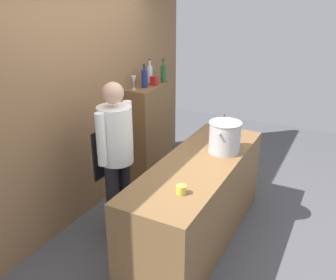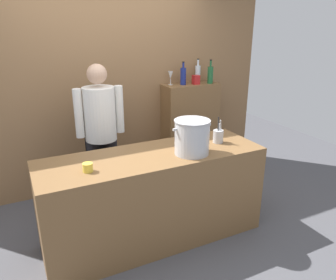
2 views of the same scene
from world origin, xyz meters
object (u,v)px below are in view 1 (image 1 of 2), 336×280
chef (116,150)px  wine_glass_short (134,80)px  spice_tin_red (154,81)px  utensil_crock (224,131)px  wine_bottle_green (163,74)px  wine_bottle_cobalt (144,79)px  wine_bottle_clear (150,74)px  butter_jar (181,190)px  stockpot_large (225,137)px

chef → wine_glass_short: bearing=-155.2°
spice_tin_red → utensil_crock: bearing=-109.5°
chef → wine_bottle_green: bearing=-167.1°
wine_bottle_cobalt → wine_bottle_green: bearing=-12.1°
wine_bottle_clear → wine_bottle_green: 0.18m
spice_tin_red → chef: bearing=-166.0°
butter_jar → utensil_crock: bearing=4.6°
wine_bottle_clear → spice_tin_red: size_ratio=2.65×
butter_jar → spice_tin_red: size_ratio=0.71×
wine_bottle_cobalt → wine_glass_short: (-0.15, 0.07, 0.00)m
wine_bottle_cobalt → chef: bearing=-162.1°
chef → spice_tin_red: (1.40, 0.35, 0.38)m
utensil_crock → wine_bottle_clear: bearing=68.2°
utensil_crock → wine_glass_short: wine_glass_short is taller
stockpot_large → wine_bottle_green: size_ratio=1.25×
chef → wine_bottle_green: size_ratio=5.28×
utensil_crock → butter_jar: (-1.35, -0.11, -0.03)m
butter_jar → wine_glass_short: 2.04m
wine_bottle_green → spice_tin_red: size_ratio=2.63×
butter_jar → wine_bottle_green: size_ratio=0.27×
stockpot_large → spice_tin_red: spice_tin_red is taller
stockpot_large → utensil_crock: stockpot_large is taller
wine_bottle_clear → wine_bottle_cobalt: size_ratio=1.06×
wine_bottle_green → spice_tin_red: wine_bottle_green is taller
wine_bottle_clear → butter_jar: bearing=-143.6°
chef → wine_bottle_green: (1.61, 0.32, 0.44)m
stockpot_large → butter_jar: stockpot_large is taller
stockpot_large → wine_bottle_clear: size_ratio=1.24×
utensil_crock → wine_bottle_green: wine_bottle_green is taller
utensil_crock → wine_bottle_green: 1.34m
wine_bottle_green → chef: bearing=-168.7°
wine_bottle_green → wine_glass_short: bearing=164.5°
wine_bottle_cobalt → wine_glass_short: 0.17m
wine_bottle_cobalt → wine_glass_short: bearing=156.7°
utensil_crock → wine_glass_short: 1.33m
stockpot_large → wine_bottle_green: (1.00, 1.25, 0.34)m
stockpot_large → utensil_crock: (0.39, 0.14, -0.09)m
stockpot_large → wine_bottle_clear: 1.70m
stockpot_large → spice_tin_red: 1.53m
wine_bottle_green → stockpot_large: bearing=-128.7°
chef → butter_jar: size_ratio=19.60×
chef → stockpot_large: size_ratio=4.23×
utensil_crock → spice_tin_red: (0.40, 1.14, 0.38)m
wine_bottle_clear → wine_bottle_cobalt: wine_bottle_clear is taller
chef → utensil_crock: chef is taller
utensil_crock → wine_bottle_clear: wine_bottle_clear is taller
utensil_crock → wine_bottle_cobalt: bearing=78.6°
wine_glass_short → stockpot_large: bearing=-108.9°
chef → wine_bottle_clear: chef is taller
wine_bottle_clear → wine_bottle_cobalt: bearing=-164.6°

